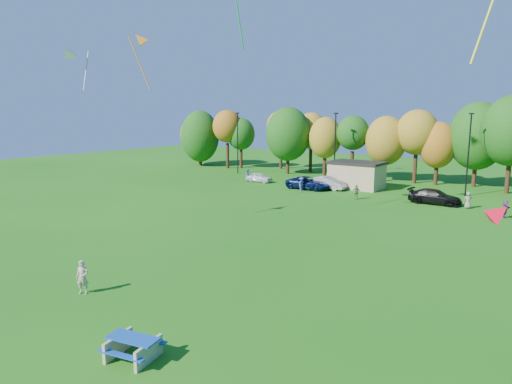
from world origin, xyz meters
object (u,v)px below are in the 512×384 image
Objects in this scene: picnic_table at (133,346)px; kite_flyer at (83,277)px; car_a at (259,177)px; car_c at (308,183)px; car_d at (435,197)px; car_b at (327,183)px.

kite_flyer reaches higher than picnic_table.
car_a is at bearing 80.00° from kite_flyer.
picnic_table is at bearing -154.14° from car_a.
car_a is 8.15m from car_c.
car_c reaches higher than car_d.
car_d is (1.18, 37.08, 0.25)m from picnic_table.
car_d is at bearing -92.88° from car_c.
car_d is (22.85, -1.44, 0.12)m from car_a.
car_b is at bearing -92.68° from car_a.
car_c is at bearing 97.86° from picnic_table.
car_b is 0.86× the size of car_c.
picnic_table is 7.55m from kite_flyer.
car_c is (8.08, -1.10, 0.13)m from car_a.
kite_flyer is 0.34× the size of car_d.
car_b is 2.24m from car_c.
kite_flyer is 35.48m from car_d.
kite_flyer is 35.45m from car_c.
car_b reaches higher than picnic_table.
car_a is 9.95m from car_b.
car_b is (-11.73, 38.66, 0.27)m from picnic_table.
car_d is at bearing -97.12° from car_a.
car_c reaches higher than picnic_table.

